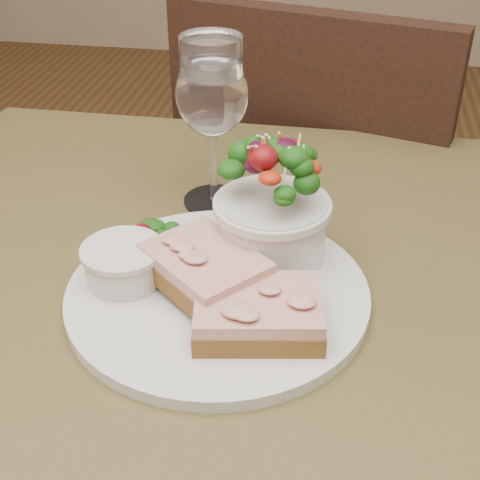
% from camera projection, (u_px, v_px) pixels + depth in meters
% --- Properties ---
extents(cafe_table, '(0.80, 0.80, 0.75)m').
position_uv_depth(cafe_table, '(219.00, 380.00, 0.67)').
color(cafe_table, '#443A1D').
rests_on(cafe_table, ground).
extents(chair_far, '(0.52, 0.52, 0.90)m').
position_uv_depth(chair_far, '(322.00, 297.00, 1.35)').
color(chair_far, black).
rests_on(chair_far, ground).
extents(dinner_plate, '(0.28, 0.28, 0.01)m').
position_uv_depth(dinner_plate, '(218.00, 293.00, 0.61)').
color(dinner_plate, silver).
rests_on(dinner_plate, cafe_table).
extents(sandwich_front, '(0.12, 0.10, 0.03)m').
position_uv_depth(sandwich_front, '(258.00, 312.00, 0.56)').
color(sandwich_front, '#4A2713').
rests_on(sandwich_front, dinner_plate).
extents(sandwich_back, '(0.13, 0.13, 0.03)m').
position_uv_depth(sandwich_back, '(205.00, 268.00, 0.59)').
color(sandwich_back, '#4A2713').
rests_on(sandwich_back, dinner_plate).
extents(ramekin, '(0.07, 0.07, 0.04)m').
position_uv_depth(ramekin, '(123.00, 262.00, 0.61)').
color(ramekin, silver).
rests_on(ramekin, dinner_plate).
extents(salad_bowl, '(0.10, 0.10, 0.13)m').
position_uv_depth(salad_bowl, '(272.00, 203.00, 0.62)').
color(salad_bowl, silver).
rests_on(salad_bowl, dinner_plate).
extents(garnish, '(0.05, 0.04, 0.02)m').
position_uv_depth(garnish, '(153.00, 234.00, 0.67)').
color(garnish, '#0F3409').
rests_on(garnish, dinner_plate).
extents(wine_glass, '(0.08, 0.08, 0.18)m').
position_uv_depth(wine_glass, '(212.00, 99.00, 0.69)').
color(wine_glass, white).
rests_on(wine_glass, cafe_table).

